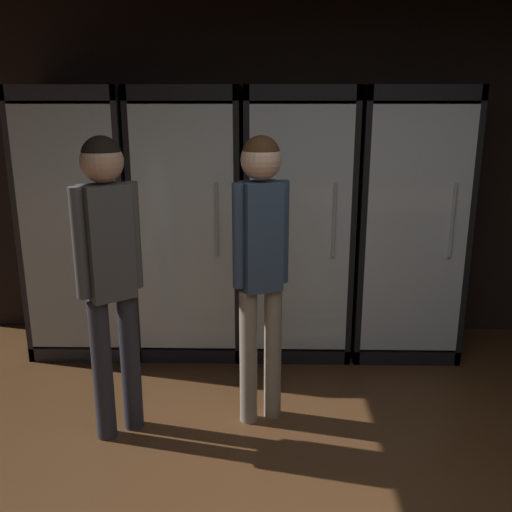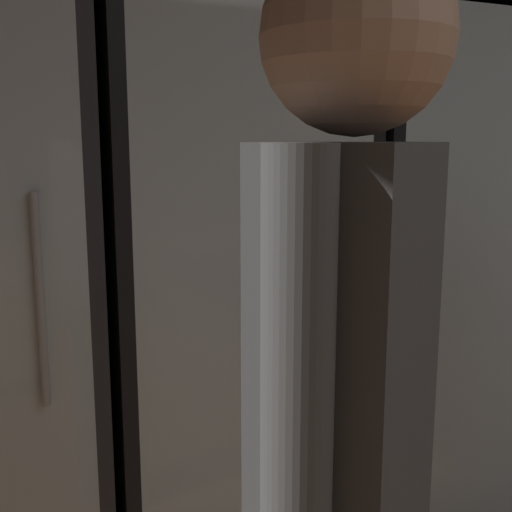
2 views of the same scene
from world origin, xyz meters
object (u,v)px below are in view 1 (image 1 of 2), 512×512
object	(u,v)px
cooler_left	(192,224)
cooler_center	(297,225)
shopper_far	(109,257)
cooler_right	(404,225)
shopper_near	(261,248)
cooler_far_left	(87,224)

from	to	relation	value
cooler_left	cooler_center	xyz separation A→B (m)	(0.78, 0.00, -0.00)
shopper_far	cooler_right	bearing A→B (deg)	34.07
cooler_right	shopper_far	bearing A→B (deg)	-145.93
cooler_left	shopper_near	distance (m)	1.21
cooler_far_left	shopper_far	bearing A→B (deg)	-67.52
cooler_far_left	shopper_far	size ratio (longest dim) A/B	1.16
cooler_center	cooler_right	distance (m)	0.78
cooler_center	shopper_far	xyz separation A→B (m)	(-1.05, -1.24, 0.09)
cooler_left	shopper_near	world-z (taller)	cooler_left
cooler_left	shopper_near	xyz separation A→B (m)	(0.53, -1.08, 0.11)
cooler_left	cooler_right	world-z (taller)	same
cooler_far_left	shopper_near	distance (m)	1.70
cooler_center	cooler_right	size ratio (longest dim) A/B	1.00
shopper_near	cooler_right	bearing A→B (deg)	46.19
cooler_far_left	cooler_center	world-z (taller)	same
shopper_near	shopper_far	distance (m)	0.81
cooler_right	shopper_far	size ratio (longest dim) A/B	1.16
shopper_near	shopper_far	bearing A→B (deg)	-168.66
cooler_right	shopper_near	distance (m)	1.50
cooler_far_left	cooler_right	size ratio (longest dim) A/B	1.00
shopper_near	cooler_left	bearing A→B (deg)	116.11
shopper_far	shopper_near	bearing A→B (deg)	11.34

